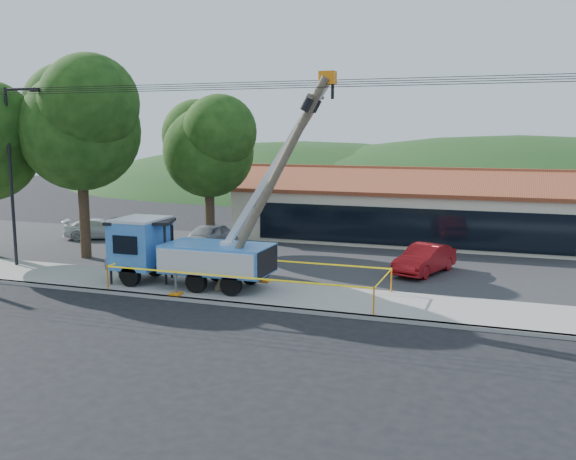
# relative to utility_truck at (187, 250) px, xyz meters

# --- Properties ---
(ground) EXTENTS (120.00, 120.00, 0.00)m
(ground) POSITION_rel_utility_truck_xyz_m (3.71, -4.08, -1.71)
(ground) COLOR black
(ground) RESTS_ON ground
(curb) EXTENTS (60.00, 0.25, 0.15)m
(curb) POSITION_rel_utility_truck_xyz_m (3.71, -1.98, -1.64)
(curb) COLOR gray
(curb) RESTS_ON ground
(sidewalk) EXTENTS (60.00, 4.00, 0.15)m
(sidewalk) POSITION_rel_utility_truck_xyz_m (3.71, -0.08, -1.64)
(sidewalk) COLOR gray
(sidewalk) RESTS_ON ground
(parking_lot) EXTENTS (60.00, 12.00, 0.10)m
(parking_lot) POSITION_rel_utility_truck_xyz_m (3.71, 7.92, -1.66)
(parking_lot) COLOR #28282B
(parking_lot) RESTS_ON ground
(strip_mall) EXTENTS (22.50, 8.53, 4.67)m
(strip_mall) POSITION_rel_utility_truck_xyz_m (7.71, 15.90, 0.17)
(strip_mall) COLOR beige
(strip_mall) RESTS_ON ground
(streetlight) EXTENTS (2.13, 0.22, 9.00)m
(streetlight) POSITION_rel_utility_truck_xyz_m (-10.08, 0.92, 3.59)
(streetlight) COLOR black
(streetlight) RESTS_ON ground
(tree_west_near) EXTENTS (7.56, 6.72, 10.80)m
(tree_west_near) POSITION_rel_utility_truck_xyz_m (-8.29, 3.92, 5.81)
(tree_west_near) COLOR #332316
(tree_west_near) RESTS_ON ground
(tree_lot) EXTENTS (6.30, 5.60, 8.94)m
(tree_lot) POSITION_rel_utility_truck_xyz_m (-3.29, 8.92, 4.50)
(tree_lot) COLOR #332316
(tree_lot) RESTS_ON ground
(hill_west) EXTENTS (78.40, 56.00, 28.00)m
(hill_west) POSITION_rel_utility_truck_xyz_m (-11.29, 50.92, -1.71)
(hill_west) COLOR #193A15
(hill_west) RESTS_ON ground
(hill_center) EXTENTS (89.60, 64.00, 32.00)m
(hill_center) POSITION_rel_utility_truck_xyz_m (13.71, 50.92, -1.71)
(hill_center) COLOR #193A15
(hill_center) RESTS_ON ground
(utility_truck) EXTENTS (10.20, 3.88, 9.04)m
(utility_truck) POSITION_rel_utility_truck_xyz_m (0.00, 0.00, 0.00)
(utility_truck) COLOR black
(utility_truck) RESTS_ON ground
(leaning_pole) EXTENTS (5.03, 1.85, 8.94)m
(leaning_pole) POSITION_rel_utility_truck_xyz_m (4.30, -0.47, 3.29)
(leaning_pole) COLOR brown
(leaning_pole) RESTS_ON ground
(bus_shelter) EXTENTS (3.30, 2.60, 2.79)m
(bus_shelter) POSITION_rel_utility_truck_xyz_m (-2.35, 0.14, 0.50)
(bus_shelter) COLOR black
(bus_shelter) RESTS_ON ground
(caution_tape) EXTENTS (11.69, 3.62, 1.05)m
(caution_tape) POSITION_rel_utility_truck_xyz_m (2.93, -0.03, -0.78)
(caution_tape) COLOR orange
(caution_tape) RESTS_ON ground
(car_silver) EXTENTS (2.43, 4.60, 1.49)m
(car_silver) POSITION_rel_utility_truck_xyz_m (-3.18, 8.27, -1.71)
(car_silver) COLOR #A0A1A7
(car_silver) RESTS_ON ground
(car_red) EXTENTS (2.73, 4.44, 1.38)m
(car_red) POSITION_rel_utility_truck_xyz_m (9.54, 6.10, -1.71)
(car_red) COLOR maroon
(car_red) RESTS_ON ground
(car_white) EXTENTS (4.62, 3.46, 1.25)m
(car_white) POSITION_rel_utility_truck_xyz_m (-11.39, 9.35, -1.71)
(car_white) COLOR silver
(car_white) RESTS_ON ground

